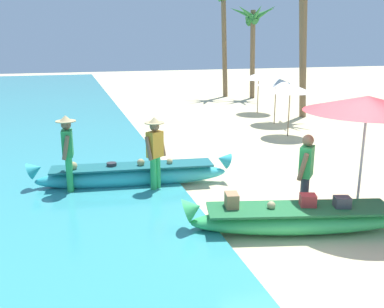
{
  "coord_description": "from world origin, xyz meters",
  "views": [
    {
      "loc": [
        -4.18,
        -6.82,
        3.48
      ],
      "look_at": [
        -1.52,
        2.36,
        0.9
      ],
      "focal_mm": 40.52,
      "sensor_mm": 36.0,
      "label": 1
    }
  ],
  "objects": [
    {
      "name": "boat_green_foreground",
      "position": [
        -0.26,
        -0.31,
        0.28
      ],
      "size": [
        4.31,
        1.65,
        0.78
      ],
      "color": "#38B760",
      "rests_on": "ground"
    },
    {
      "name": "boat_cyan_midground",
      "position": [
        -2.79,
        3.04,
        0.3
      ],
      "size": [
        4.85,
        1.11,
        0.8
      ],
      "color": "#33B2BC",
      "rests_on": "ground"
    },
    {
      "name": "person_tourist_customer",
      "position": [
        0.18,
        0.27,
        0.96
      ],
      "size": [
        0.52,
        0.54,
        1.69
      ],
      "color": "#333842",
      "rests_on": "ground"
    },
    {
      "name": "palm_tree_far_behind",
      "position": [
        4.89,
        17.98,
        5.41
      ],
      "size": [
        2.68,
        2.43,
        6.7
      ],
      "color": "brown",
      "rests_on": "ground"
    },
    {
      "name": "person_vendor_assistant",
      "position": [
        -4.24,
        2.9,
        1.07
      ],
      "size": [
        0.44,
        0.56,
        1.84
      ],
      "color": "green",
      "rests_on": "ground"
    },
    {
      "name": "parasol_row_1",
      "position": [
        4.07,
        9.29,
        1.75
      ],
      "size": [
        1.6,
        1.6,
        1.91
      ],
      "color": "#8E6B47",
      "rests_on": "ground"
    },
    {
      "name": "parasol_row_2",
      "position": [
        4.49,
        11.9,
        1.75
      ],
      "size": [
        1.6,
        1.6,
        1.91
      ],
      "color": "#8E6B47",
      "rests_on": "ground"
    },
    {
      "name": "ground_plane",
      "position": [
        0.0,
        0.0,
        0.0
      ],
      "size": [
        80.0,
        80.0,
        0.0
      ],
      "primitive_type": "plane",
      "color": "beige"
    },
    {
      "name": "parasol_row_0",
      "position": [
        3.47,
        7.02,
        1.75
      ],
      "size": [
        1.6,
        1.6,
        1.91
      ],
      "color": "#8E6B47",
      "rests_on": "ground"
    },
    {
      "name": "palm_tree_leaning_seaward",
      "position": [
        6.34,
        16.87,
        4.33
      ],
      "size": [
        2.84,
        2.76,
        5.32
      ],
      "color": "brown",
      "rests_on": "ground"
    },
    {
      "name": "patio_umbrella_large",
      "position": [
        1.29,
        0.09,
        2.25
      ],
      "size": [
        2.4,
        2.4,
        2.42
      ],
      "color": "#B7B7BC",
      "rests_on": "ground"
    },
    {
      "name": "person_vendor_hatted",
      "position": [
        -2.35,
        2.52,
        1.03
      ],
      "size": [
        0.56,
        0.49,
        1.77
      ],
      "color": "green",
      "rests_on": "ground"
    },
    {
      "name": "palm_tree_tall_inland",
      "position": [
        5.69,
        10.44,
        4.85
      ],
      "size": [
        2.5,
        2.64,
        6.19
      ],
      "color": "brown",
      "rests_on": "ground"
    }
  ]
}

